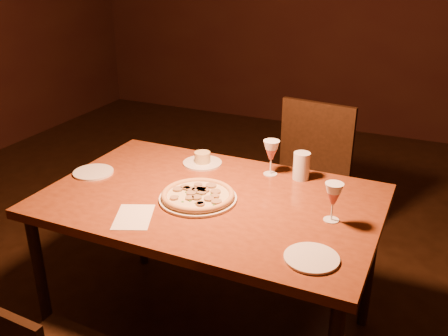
% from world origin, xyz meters
% --- Properties ---
extents(dining_table, '(1.44, 0.93, 0.77)m').
position_xyz_m(dining_table, '(-0.05, 0.11, 0.70)').
color(dining_table, brown).
rests_on(dining_table, floor).
extents(chair_far, '(0.50, 0.50, 0.94)m').
position_xyz_m(chair_far, '(0.13, 1.03, 0.53)').
color(chair_far, black).
rests_on(chair_far, floor).
extents(pizza_plate, '(0.34, 0.34, 0.04)m').
position_xyz_m(pizza_plate, '(-0.08, 0.06, 0.79)').
color(pizza_plate, silver).
rests_on(pizza_plate, dining_table).
extents(ramekin_saucer, '(0.20, 0.20, 0.06)m').
position_xyz_m(ramekin_saucer, '(-0.24, 0.42, 0.79)').
color(ramekin_saucer, silver).
rests_on(ramekin_saucer, dining_table).
extents(wine_glass_far, '(0.08, 0.08, 0.17)m').
position_xyz_m(wine_glass_far, '(0.11, 0.44, 0.86)').
color(wine_glass_far, '#A94D46').
rests_on(wine_glass_far, dining_table).
extents(wine_glass_right, '(0.07, 0.07, 0.16)m').
position_xyz_m(wine_glass_right, '(0.48, 0.12, 0.85)').
color(wine_glass_right, '#A94D46').
rests_on(wine_glass_right, dining_table).
extents(water_tumbler, '(0.08, 0.08, 0.13)m').
position_xyz_m(water_tumbler, '(0.26, 0.45, 0.84)').
color(water_tumbler, silver).
rests_on(water_tumbler, dining_table).
extents(side_plate_left, '(0.19, 0.19, 0.01)m').
position_xyz_m(side_plate_left, '(-0.67, 0.10, 0.78)').
color(side_plate_left, silver).
rests_on(side_plate_left, dining_table).
extents(side_plate_near, '(0.19, 0.19, 0.01)m').
position_xyz_m(side_plate_near, '(0.48, -0.18, 0.78)').
color(side_plate_near, silver).
rests_on(side_plate_near, dining_table).
extents(menu_card, '(0.21, 0.25, 0.00)m').
position_xyz_m(menu_card, '(-0.25, -0.18, 0.77)').
color(menu_card, silver).
rests_on(menu_card, dining_table).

